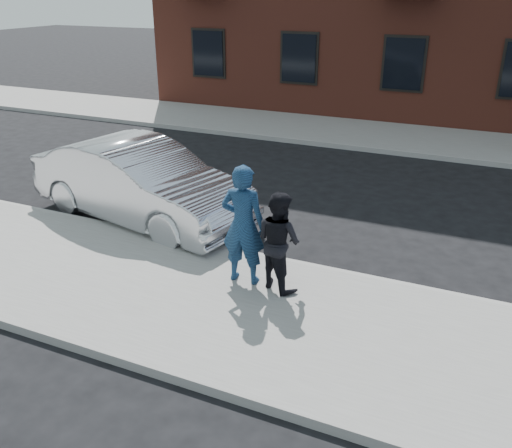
% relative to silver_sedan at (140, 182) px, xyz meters
% --- Properties ---
extents(ground, '(100.00, 100.00, 0.00)m').
position_rel_silver_sedan_xyz_m(ground, '(3.35, -2.30, -0.85)').
color(ground, black).
rests_on(ground, ground).
extents(near_sidewalk, '(50.00, 3.50, 0.15)m').
position_rel_silver_sedan_xyz_m(near_sidewalk, '(3.35, -2.55, -0.77)').
color(near_sidewalk, gray).
rests_on(near_sidewalk, ground).
extents(near_curb, '(50.00, 0.10, 0.15)m').
position_rel_silver_sedan_xyz_m(near_curb, '(3.35, -0.75, -0.77)').
color(near_curb, '#999691').
rests_on(near_curb, ground).
extents(far_sidewalk, '(50.00, 3.50, 0.15)m').
position_rel_silver_sedan_xyz_m(far_sidewalk, '(3.35, 8.95, -0.77)').
color(far_sidewalk, gray).
rests_on(far_sidewalk, ground).
extents(far_curb, '(50.00, 0.10, 0.15)m').
position_rel_silver_sedan_xyz_m(far_curb, '(3.35, 7.15, -0.77)').
color(far_curb, '#999691').
rests_on(far_curb, ground).
extents(silver_sedan, '(5.41, 2.78, 1.70)m').
position_rel_silver_sedan_xyz_m(silver_sedan, '(0.00, 0.00, 0.00)').
color(silver_sedan, silver).
rests_on(silver_sedan, ground).
extents(man_hoodie, '(0.77, 0.55, 2.02)m').
position_rel_silver_sedan_xyz_m(man_hoodie, '(3.24, -1.74, 0.31)').
color(man_hoodie, navy).
rests_on(man_hoodie, near_sidewalk).
extents(man_peacoat, '(0.99, 0.90, 1.64)m').
position_rel_silver_sedan_xyz_m(man_peacoat, '(3.83, -1.69, 0.12)').
color(man_peacoat, black).
rests_on(man_peacoat, near_sidewalk).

